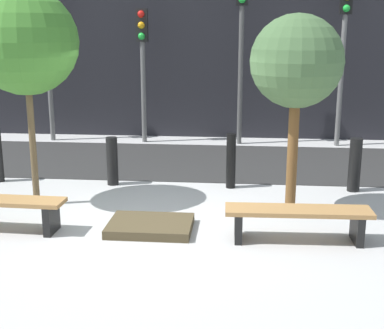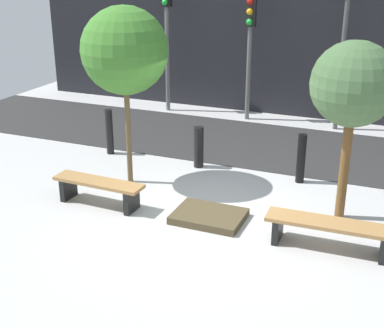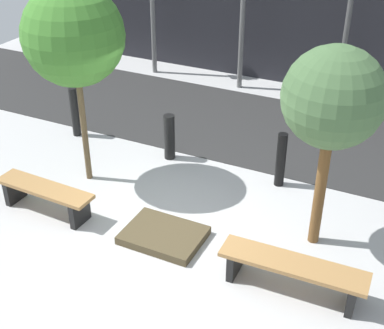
{
  "view_description": "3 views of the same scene",
  "coord_description": "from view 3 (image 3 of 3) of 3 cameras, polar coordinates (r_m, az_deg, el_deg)",
  "views": [
    {
      "loc": [
        1.27,
        -7.15,
        2.79
      ],
      "look_at": [
        0.58,
        0.18,
        0.93
      ],
      "focal_mm": 50.0,
      "sensor_mm": 36.0,
      "label": 1
    },
    {
      "loc": [
        2.88,
        -7.74,
        4.22
      ],
      "look_at": [
        -0.3,
        -0.06,
        0.98
      ],
      "focal_mm": 50.0,
      "sensor_mm": 36.0,
      "label": 2
    },
    {
      "loc": [
        3.21,
        -5.64,
        5.1
      ],
      "look_at": [
        0.33,
        0.27,
        1.23
      ],
      "focal_mm": 50.0,
      "sensor_mm": 36.0,
      "label": 3
    }
  ],
  "objects": [
    {
      "name": "tree_behind_right_bench",
      "position": [
        7.22,
        14.84,
        6.75
      ],
      "size": [
        1.38,
        1.38,
        3.03
      ],
      "color": "brown",
      "rests_on": "ground"
    },
    {
      "name": "planter_bed",
      "position": [
        8.19,
        -3.04,
        -7.55
      ],
      "size": [
        1.19,
        0.88,
        0.13
      ],
      "primitive_type": "cube",
      "color": "#493D28",
      "rests_on": "ground"
    },
    {
      "name": "ground_plane",
      "position": [
        8.26,
        -2.89,
        -7.75
      ],
      "size": [
        18.0,
        18.0,
        0.0
      ],
      "primitive_type": "plane",
      "color": "#B2B2B2"
    },
    {
      "name": "tree_behind_left_bench",
      "position": [
        8.77,
        -12.53,
        13.24
      ],
      "size": [
        1.63,
        1.63,
        3.43
      ],
      "color": "brown",
      "rests_on": "ground"
    },
    {
      "name": "bollard_center",
      "position": [
        9.34,
        9.46,
        0.49
      ],
      "size": [
        0.17,
        0.17,
        1.0
      ],
      "primitive_type": "cylinder",
      "color": "black",
      "rests_on": "ground"
    },
    {
      "name": "bench_left",
      "position": [
        8.92,
        -15.39,
        -3.04
      ],
      "size": [
        1.73,
        0.46,
        0.47
      ],
      "rotation": [
        0.0,
        0.0,
        -0.03
      ],
      "color": "black",
      "rests_on": "ground"
    },
    {
      "name": "bollard_left",
      "position": [
        10.09,
        -2.43,
        2.95
      ],
      "size": [
        0.21,
        0.21,
        0.89
      ],
      "primitive_type": "cylinder",
      "color": "black",
      "rests_on": "ground"
    },
    {
      "name": "bollard_far_left",
      "position": [
        11.16,
        -12.41,
        5.49
      ],
      "size": [
        0.17,
        0.17,
        1.04
      ],
      "primitive_type": "cylinder",
      "color": "black",
      "rests_on": "ground"
    },
    {
      "name": "building_facade",
      "position": [
        13.51,
        12.11,
        16.83
      ],
      "size": [
        16.2,
        0.5,
        4.12
      ],
      "primitive_type": "cube",
      "color": "black",
      "rests_on": "ground"
    },
    {
      "name": "road_strip",
      "position": [
        11.48,
        7.01,
        3.87
      ],
      "size": [
        18.0,
        3.35,
        0.01
      ],
      "primitive_type": "cube",
      "color": "#2B2B2B",
      "rests_on": "ground"
    },
    {
      "name": "bench_right",
      "position": [
        7.29,
        10.68,
        -10.98
      ],
      "size": [
        1.97,
        0.51,
        0.46
      ],
      "rotation": [
        0.0,
        0.0,
        0.03
      ],
      "color": "black",
      "rests_on": "ground"
    }
  ]
}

